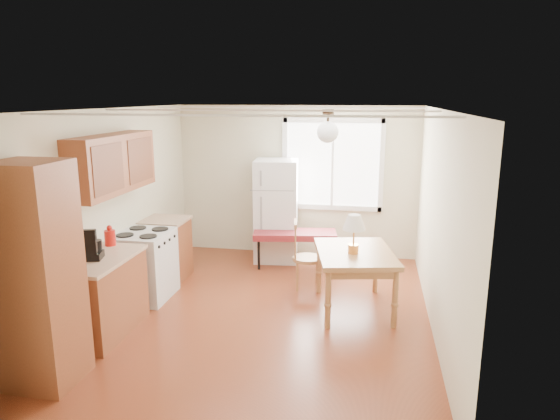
% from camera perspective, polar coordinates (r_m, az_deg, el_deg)
% --- Properties ---
extents(room_shell, '(4.60, 5.60, 2.62)m').
position_cam_1_polar(room_shell, '(5.95, -1.80, -0.66)').
color(room_shell, '#582212').
rests_on(room_shell, ground).
extents(kitchen_run, '(0.65, 3.40, 2.20)m').
position_cam_1_polar(kitchen_run, '(6.10, -19.11, -5.05)').
color(kitchen_run, brown).
rests_on(kitchen_run, ground).
extents(window_unit, '(1.64, 0.05, 1.51)m').
position_cam_1_polar(window_unit, '(8.22, 6.02, 5.18)').
color(window_unit, white).
rests_on(window_unit, room_shell).
extents(pendant_light, '(0.26, 0.26, 0.40)m').
position_cam_1_polar(pendant_light, '(6.09, 5.48, 8.98)').
color(pendant_light, '#2F2115').
rests_on(pendant_light, room_shell).
extents(refrigerator, '(0.75, 0.75, 1.66)m').
position_cam_1_polar(refrigerator, '(8.12, -0.42, -0.02)').
color(refrigerator, silver).
rests_on(refrigerator, ground).
extents(bench, '(1.34, 0.67, 0.59)m').
position_cam_1_polar(bench, '(7.77, 1.70, -2.94)').
color(bench, maroon).
rests_on(bench, ground).
extents(dining_table, '(1.15, 1.38, 0.76)m').
position_cam_1_polar(dining_table, '(6.32, 8.54, -5.56)').
color(dining_table, '#966639').
rests_on(dining_table, ground).
extents(chair, '(0.44, 0.43, 0.95)m').
position_cam_1_polar(chair, '(6.97, 2.44, -4.67)').
color(chair, '#966639').
rests_on(chair, ground).
extents(table_lamp, '(0.28, 0.28, 0.48)m').
position_cam_1_polar(table_lamp, '(6.10, 8.46, -1.75)').
color(table_lamp, '#C98940').
rests_on(table_lamp, dining_table).
extents(coffee_maker, '(0.23, 0.27, 0.36)m').
position_cam_1_polar(coffee_maker, '(5.82, -20.67, -4.09)').
color(coffee_maker, black).
rests_on(coffee_maker, kitchen_run).
extents(kettle, '(0.13, 0.13, 0.25)m').
position_cam_1_polar(kettle, '(6.29, -18.86, -2.95)').
color(kettle, red).
rests_on(kettle, kitchen_run).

